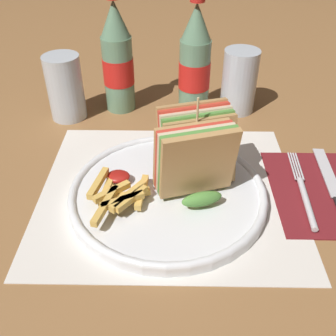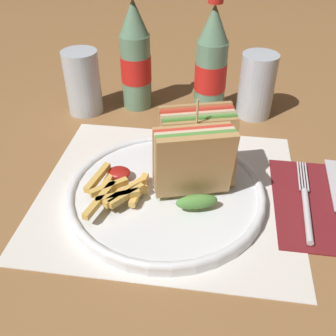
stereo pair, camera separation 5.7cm
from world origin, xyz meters
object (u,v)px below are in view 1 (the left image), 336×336
Objects in this scene: club_sandwich at (196,153)px; glass_far at (66,92)px; knife at (334,190)px; plate_main at (168,193)px; fork at (304,194)px; glass_near at (239,85)px; coke_bottle_far at (195,64)px; coke_bottle_near at (118,60)px.

glass_far is (-0.23, 0.22, -0.02)m from club_sandwich.
club_sandwich is 0.22m from knife.
plate_main reaches higher than knife.
glass_near is (-0.07, 0.27, 0.04)m from fork.
glass_near is (0.09, 0.01, -0.05)m from coke_bottle_far.
glass_far is (-0.33, -0.03, 0.00)m from glass_near.
coke_bottle_near is 0.24m from glass_near.
coke_bottle_near is 1.00× the size of coke_bottle_far.
coke_bottle_near is 0.11m from glass_far.
coke_bottle_near reaches higher than plate_main.
club_sandwich is 0.79× the size of fork.
coke_bottle_near is at bearing 109.74° from plate_main.
knife is 0.90× the size of coke_bottle_far.
glass_far is (-0.24, -0.02, -0.05)m from coke_bottle_far.
coke_bottle_far is at bearing 88.41° from club_sandwich.
glass_near is at bearing -1.28° from coke_bottle_near.
plate_main is 2.07× the size of club_sandwich.
glass_near is at bearing 117.60° from knife.
fork is 0.41m from coke_bottle_near.
glass_far reaches higher than plate_main.
knife is (0.05, 0.01, -0.00)m from fork.
knife is 0.50m from glass_far.
club_sandwich is 0.60× the size of coke_bottle_far.
glass_far is at bearing -174.92° from coke_bottle_far.
glass_near is at bearing 63.79° from plate_main.
fork is at bearing -159.97° from knife.
club_sandwich is 0.24m from coke_bottle_far.
coke_bottle_near is (-0.30, 0.27, 0.09)m from fork.
glass_near is 0.33m from glass_far.
plate_main is at bearing -50.61° from glass_far.
fork is 0.76× the size of coke_bottle_near.
fork is (0.20, 0.00, -0.00)m from plate_main.
plate_main is 0.25m from knife.
club_sandwich is 1.14× the size of glass_near.
knife is at bearing -36.90° from coke_bottle_near.
knife is at bearing -50.42° from coke_bottle_far.
coke_bottle_far is 0.25m from glass_far.
fork reaches higher than knife.
plate_main is 0.07m from club_sandwich.
club_sandwich is at bearing -62.05° from coke_bottle_near.
plate_main is 1.63× the size of fork.
glass_far is (-0.10, -0.04, -0.05)m from coke_bottle_near.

